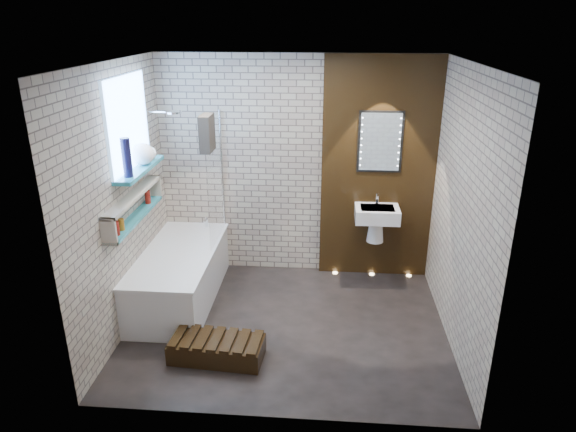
# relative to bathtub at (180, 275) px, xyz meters

# --- Properties ---
(ground) EXTENTS (3.20, 3.20, 0.00)m
(ground) POSITION_rel_bathtub_xyz_m (1.22, -0.45, -0.29)
(ground) COLOR black
(ground) RESTS_ON ground
(room_shell) EXTENTS (3.24, 3.20, 2.60)m
(room_shell) POSITION_rel_bathtub_xyz_m (1.22, -0.45, 1.01)
(room_shell) COLOR gray
(room_shell) RESTS_ON ground
(walnut_panel) EXTENTS (1.30, 0.06, 2.60)m
(walnut_panel) POSITION_rel_bathtub_xyz_m (2.17, 0.82, 1.01)
(walnut_panel) COLOR black
(walnut_panel) RESTS_ON ground
(clerestory_window) EXTENTS (0.18, 1.00, 0.94)m
(clerestory_window) POSITION_rel_bathtub_xyz_m (-0.34, -0.10, 1.61)
(clerestory_window) COLOR #7FADE0
(clerestory_window) RESTS_ON room_shell
(display_niche) EXTENTS (0.14, 1.30, 0.26)m
(display_niche) POSITION_rel_bathtub_xyz_m (-0.31, -0.30, 0.91)
(display_niche) COLOR teal
(display_niche) RESTS_ON room_shell
(bathtub) EXTENTS (0.79, 1.74, 0.70)m
(bathtub) POSITION_rel_bathtub_xyz_m (0.00, 0.00, 0.00)
(bathtub) COLOR white
(bathtub) RESTS_ON ground
(bath_screen) EXTENTS (0.01, 0.78, 1.40)m
(bath_screen) POSITION_rel_bathtub_xyz_m (0.35, 0.44, 0.99)
(bath_screen) COLOR white
(bath_screen) RESTS_ON bathtub
(towel) EXTENTS (0.11, 0.29, 0.37)m
(towel) POSITION_rel_bathtub_xyz_m (0.35, 0.17, 1.56)
(towel) COLOR #282320
(towel) RESTS_ON bath_screen
(shower_head) EXTENTS (0.18, 0.18, 0.02)m
(shower_head) POSITION_rel_bathtub_xyz_m (-0.08, 0.50, 1.71)
(shower_head) COLOR silver
(shower_head) RESTS_ON room_shell
(washbasin) EXTENTS (0.50, 0.36, 0.58)m
(washbasin) POSITION_rel_bathtub_xyz_m (2.17, 0.62, 0.50)
(washbasin) COLOR white
(washbasin) RESTS_ON walnut_panel
(led_mirror) EXTENTS (0.50, 0.02, 0.70)m
(led_mirror) POSITION_rel_bathtub_xyz_m (2.17, 0.78, 1.36)
(led_mirror) COLOR black
(led_mirror) RESTS_ON walnut_panel
(walnut_step) EXTENTS (0.88, 0.44, 0.19)m
(walnut_step) POSITION_rel_bathtub_xyz_m (0.62, -1.04, -0.20)
(walnut_step) COLOR black
(walnut_step) RESTS_ON ground
(niche_bottles) EXTENTS (0.06, 0.91, 0.15)m
(niche_bottles) POSITION_rel_bathtub_xyz_m (-0.31, -0.41, 0.87)
(niche_bottles) COLOR maroon
(niche_bottles) RESTS_ON display_niche
(sill_vases) EXTENTS (0.22, 0.73, 0.37)m
(sill_vases) POSITION_rel_bathtub_xyz_m (-0.28, -0.04, 1.38)
(sill_vases) COLOR white
(sill_vases) RESTS_ON clerestory_window
(floor_uplights) EXTENTS (0.96, 0.06, 0.01)m
(floor_uplights) POSITION_rel_bathtub_xyz_m (2.17, 0.75, -0.29)
(floor_uplights) COLOR #FFD899
(floor_uplights) RESTS_ON ground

